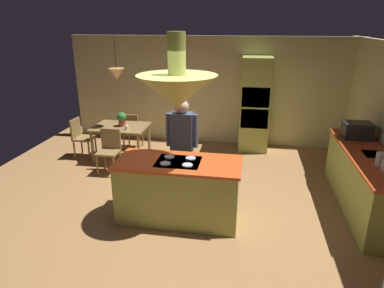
% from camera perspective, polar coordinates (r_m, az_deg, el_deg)
% --- Properties ---
extents(ground, '(8.16, 8.16, 0.00)m').
position_cam_1_polar(ground, '(5.55, -1.75, -11.09)').
color(ground, '#9E7042').
extents(wall_back, '(6.80, 0.10, 2.55)m').
position_cam_1_polar(wall_back, '(8.32, 2.92, 8.88)').
color(wall_back, beige).
rests_on(wall_back, ground).
extents(kitchen_island, '(1.83, 0.85, 0.96)m').
position_cam_1_polar(kitchen_island, '(5.15, -2.25, -7.71)').
color(kitchen_island, '#A0A84C').
rests_on(kitchen_island, ground).
extents(counter_run_right, '(0.73, 2.58, 0.94)m').
position_cam_1_polar(counter_run_right, '(6.07, 26.93, -5.51)').
color(counter_run_right, '#A0A84C').
rests_on(counter_run_right, ground).
extents(oven_tower, '(0.66, 0.62, 2.13)m').
position_cam_1_polar(oven_tower, '(7.91, 10.50, 6.45)').
color(oven_tower, '#A0A84C').
rests_on(oven_tower, ground).
extents(dining_table, '(1.13, 0.85, 0.76)m').
position_cam_1_polar(dining_table, '(7.42, -11.83, 2.20)').
color(dining_table, olive).
rests_on(dining_table, ground).
extents(person_at_island, '(0.53, 0.23, 1.70)m').
position_cam_1_polar(person_at_island, '(5.59, -1.68, 0.21)').
color(person_at_island, tan).
rests_on(person_at_island, ground).
extents(range_hood, '(1.10, 1.10, 1.00)m').
position_cam_1_polar(range_hood, '(4.65, -2.50, 9.10)').
color(range_hood, '#A0A84C').
extents(pendant_light_over_table, '(0.32, 0.32, 0.82)m').
position_cam_1_polar(pendant_light_over_table, '(7.16, -12.51, 11.41)').
color(pendant_light_over_table, '#E0B266').
extents(chair_facing_island, '(0.40, 0.40, 0.87)m').
position_cam_1_polar(chair_facing_island, '(6.90, -13.65, -0.65)').
color(chair_facing_island, olive).
rests_on(chair_facing_island, ground).
extents(chair_by_back_wall, '(0.40, 0.40, 0.87)m').
position_cam_1_polar(chair_by_back_wall, '(8.04, -10.11, 2.53)').
color(chair_by_back_wall, olive).
rests_on(chair_by_back_wall, ground).
extents(chair_at_corner, '(0.40, 0.40, 0.87)m').
position_cam_1_polar(chair_at_corner, '(7.85, -18.17, 1.40)').
color(chair_at_corner, olive).
rests_on(chair_at_corner, ground).
extents(potted_plant_on_table, '(0.20, 0.20, 0.30)m').
position_cam_1_polar(potted_plant_on_table, '(7.35, -11.68, 4.24)').
color(potted_plant_on_table, '#99382D').
rests_on(potted_plant_on_table, dining_table).
extents(cup_on_table, '(0.07, 0.07, 0.09)m').
position_cam_1_polar(cup_on_table, '(7.11, -10.86, 2.72)').
color(cup_on_table, white).
rests_on(cup_on_table, dining_table).
extents(canister_sugar, '(0.14, 0.14, 0.19)m').
position_cam_1_polar(canister_sugar, '(5.47, 29.08, -2.23)').
color(canister_sugar, silver).
rests_on(canister_sugar, counter_run_right).
extents(microwave_on_counter, '(0.46, 0.36, 0.28)m').
position_cam_1_polar(microwave_on_counter, '(6.56, 25.92, 2.07)').
color(microwave_on_counter, '#232326').
rests_on(microwave_on_counter, counter_run_right).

